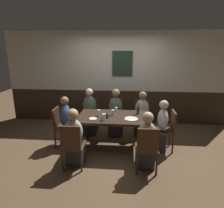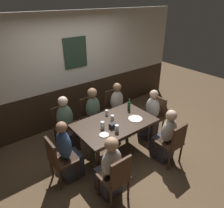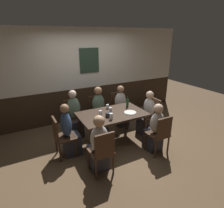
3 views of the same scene
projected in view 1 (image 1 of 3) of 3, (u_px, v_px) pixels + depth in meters
ground_plane at (113, 147)px, 4.51m from camera, size 12.00×12.00×0.00m
wall_back at (118, 78)px, 5.74m from camera, size 6.40×0.13×2.60m
dining_table at (113, 120)px, 4.33m from camera, size 1.50×0.92×0.74m
chair_left_near at (72, 144)px, 3.59m from camera, size 0.40×0.40×0.88m
chair_right_near at (147, 147)px, 3.48m from camera, size 0.40×0.40×0.88m
chair_right_far at (142, 115)px, 5.16m from camera, size 0.40×0.40×0.88m
chair_head_west at (61, 125)px, 4.47m from camera, size 0.40×0.40×0.88m
chair_left_far at (91, 113)px, 5.27m from camera, size 0.40×0.40×0.88m
chair_mid_far at (116, 114)px, 5.21m from camera, size 0.40×0.40×0.88m
chair_head_east at (168, 128)px, 4.28m from camera, size 0.40×0.40×0.88m
person_left_near at (75, 141)px, 3.76m from camera, size 0.34×0.37×1.12m
person_right_near at (146, 144)px, 3.65m from camera, size 0.34×0.37×1.10m
person_right_far at (142, 117)px, 5.01m from camera, size 0.34×0.37×1.12m
person_head_west at (68, 126)px, 4.47m from camera, size 0.37×0.34×1.15m
person_left_far at (90, 115)px, 5.11m from camera, size 0.34×0.37×1.18m
person_mid_far at (115, 116)px, 5.06m from camera, size 0.34×0.37×1.18m
person_head_east at (160, 129)px, 4.30m from camera, size 0.37×0.34×1.12m
tumbler_water at (116, 110)px, 4.59m from camera, size 0.06×0.06×0.10m
pint_glass_pale at (113, 113)px, 4.35m from camera, size 0.07×0.07×0.12m
pint_glass_stout at (99, 113)px, 4.29m from camera, size 0.07×0.07×0.14m
highball_clear at (104, 117)px, 4.05m from camera, size 0.07×0.07×0.13m
beer_bottle_green at (138, 110)px, 4.43m from camera, size 0.06×0.06×0.24m
plate_white_large at (131, 119)px, 4.13m from camera, size 0.28×0.28×0.01m
plate_white_small at (93, 119)px, 4.14m from camera, size 0.17×0.17×0.01m
condiment_caddy at (106, 116)px, 4.19m from camera, size 0.11×0.09×0.09m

